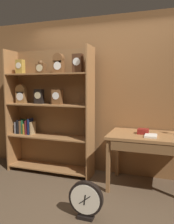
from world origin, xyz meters
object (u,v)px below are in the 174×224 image
Objects in this scene: bookshelf at (49,109)px; open_repair_manual at (151,136)px; toolbox_small at (143,131)px; round_clock_large at (86,200)px; workbench at (152,141)px.

bookshelf reaches higher than open_repair_manual.
round_clock_large is (-0.51, -1.01, -0.61)m from toolbox_small.
open_repair_manual is 1.22m from round_clock_large.
bookshelf is 1.60m from toolbox_small.
bookshelf is 4.80× the size of round_clock_large.
workbench reaches higher than round_clock_large.
toolbox_small is at bearing 63.22° from round_clock_large.
workbench is 0.15m from open_repair_manual.
bookshelf reaches higher than toolbox_small.
round_clock_large is at bearing -116.78° from toolbox_small.
open_repair_manual is 0.51× the size of round_clock_large.
round_clock_large is at bearing -46.46° from bookshelf.
bookshelf is at bearing 175.32° from workbench.
open_repair_manual reaches higher than workbench.
workbench is at bearing 79.54° from open_repair_manual.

